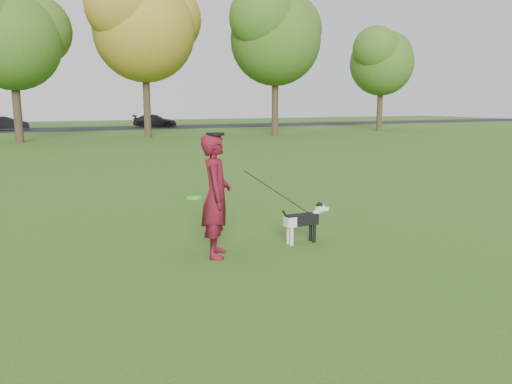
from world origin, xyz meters
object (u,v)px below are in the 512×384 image
car_mid (6,123)px  car_right (155,121)px  man (216,196)px  dog (305,218)px

car_mid → car_right: 12.80m
car_mid → car_right: size_ratio=0.86×
man → car_mid: size_ratio=0.56×
dog → car_right: 41.08m
car_right → car_mid: bearing=109.4°
man → car_right: size_ratio=0.48×
man → dog: (1.68, 0.08, -0.55)m
car_mid → man: bearing=-175.3°
man → car_mid: bearing=28.7°
man → car_mid: (-4.34, 40.60, -0.38)m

